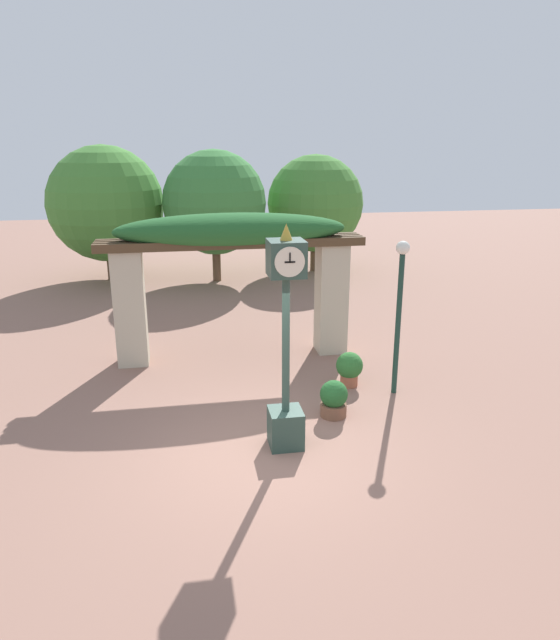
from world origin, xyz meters
TOP-DOWN VIEW (x-y plane):
  - ground_plane at (0.00, 0.00)m, footprint 60.00×60.00m
  - pedestal_clock at (0.39, 0.14)m, footprint 0.52×0.57m
  - pergola at (0.00, 4.19)m, footprint 5.63×1.23m
  - potted_plant_near_left at (1.40, 0.99)m, footprint 0.49×0.49m
  - potted_plant_near_right at (2.05, 2.20)m, footprint 0.53×0.53m
  - lamp_post at (2.81, 1.73)m, footprint 0.25×0.25m
  - tree_line at (-0.26, 12.29)m, footprint 10.96×4.48m

SIDE VIEW (x-z plane):
  - ground_plane at x=0.00m, z-range 0.00..0.00m
  - potted_plant_near_left at x=1.40m, z-range 0.00..0.65m
  - potted_plant_near_right at x=2.05m, z-range 0.03..0.72m
  - pedestal_clock at x=0.39m, z-range -0.10..3.39m
  - lamp_post at x=2.81m, z-range 0.40..3.32m
  - pergola at x=0.00m, z-range 0.75..3.93m
  - tree_line at x=-0.26m, z-range 0.31..4.86m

